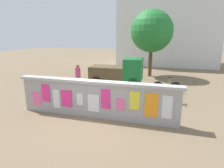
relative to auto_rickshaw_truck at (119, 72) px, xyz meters
name	(u,v)px	position (x,y,z in m)	size (l,w,h in m)	color
ground	(131,78)	(0.42, 2.34, -0.90)	(60.00, 60.00, 0.00)	#7A664C
poster_wall	(96,99)	(0.42, -5.66, -0.08)	(7.00, 0.42, 1.60)	#9D9D9D
auto_rickshaw_truck	(119,72)	(0.00, 0.00, 0.00)	(3.65, 1.62, 1.85)	black
motorcycle	(163,94)	(3.07, -2.94, -0.44)	(1.90, 0.56, 0.87)	black
bicycle_near	(81,93)	(-1.17, -3.75, -0.54)	(1.70, 0.44, 0.95)	black
bicycle_far	(166,86)	(3.24, -1.03, -0.54)	(1.70, 0.44, 0.95)	black
person_walking	(78,74)	(-2.20, -1.92, 0.09)	(0.47, 0.47, 1.62)	#BF6626
tree_roadside	(152,31)	(1.81, 3.44, 2.77)	(3.39, 3.39, 5.38)	brown
building_background	(168,22)	(2.90, 11.06, 3.87)	(10.89, 6.16, 9.49)	silver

